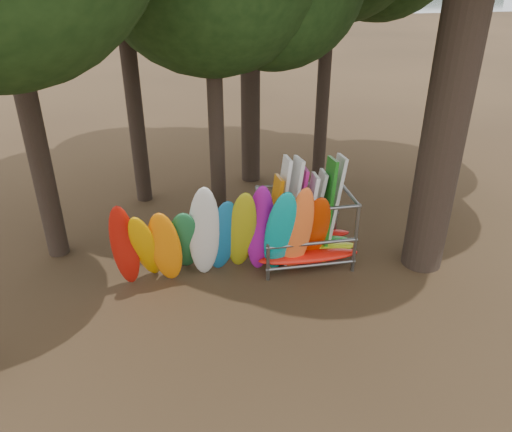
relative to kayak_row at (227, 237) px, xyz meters
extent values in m
plane|color=#47331E|center=(1.18, -0.71, -1.31)|extent=(120.00, 120.00, 0.00)
plane|color=gray|center=(1.18, 59.29, -1.31)|extent=(160.00, 160.00, 0.00)
cylinder|color=black|center=(-4.42, 2.27, 5.10)|extent=(0.54, 0.54, 12.82)
cylinder|color=black|center=(-2.13, 5.34, 3.56)|extent=(0.50, 0.50, 9.75)
cylinder|color=black|center=(4.16, 6.08, 3.68)|extent=(0.45, 0.45, 9.99)
cylinder|color=black|center=(0.08, 2.29, 3.06)|extent=(0.41, 0.41, 8.76)
ellipsoid|color=#B8140A|center=(-2.37, -0.14, 0.05)|extent=(0.65, 1.39, 2.82)
ellipsoid|color=#E99E01|center=(-1.91, -0.09, -0.05)|extent=(0.82, 2.00, 2.70)
ellipsoid|color=orange|center=(-1.46, -0.15, -0.07)|extent=(0.89, 1.46, 2.59)
ellipsoid|color=#1E6C3B|center=(-1.00, 0.18, -0.13)|extent=(0.80, 1.84, 2.53)
ellipsoid|color=silver|center=(-0.54, -0.09, 0.19)|extent=(0.76, 1.49, 3.10)
ellipsoid|color=#146398|center=(-0.08, 0.13, -0.07)|extent=(0.92, 1.47, 2.60)
ellipsoid|color=#A29F14|center=(0.37, 0.08, 0.06)|extent=(0.70, 1.64, 2.88)
ellipsoid|color=#94138C|center=(0.83, 0.09, 0.06)|extent=(0.73, 1.08, 2.82)
ellipsoid|color=#089797|center=(1.29, -0.10, 0.03)|extent=(0.81, 1.37, 2.81)
ellipsoid|color=orange|center=(1.75, -0.12, 0.05)|extent=(0.72, 1.13, 2.81)
ellipsoid|color=#B32D04|center=(2.20, 0.15, -0.14)|extent=(0.81, 1.34, 2.48)
ellipsoid|color=red|center=(2.13, 0.17, -0.89)|extent=(2.66, 0.55, 0.24)
ellipsoid|color=#BFCD1B|center=(2.13, 0.51, -0.89)|extent=(2.81, 0.55, 0.24)
ellipsoid|color=#1A7723|center=(2.13, 0.85, -0.89)|extent=(2.64, 0.55, 0.24)
ellipsoid|color=red|center=(2.13, 1.19, -0.89)|extent=(2.93, 0.55, 0.24)
cube|color=orange|center=(1.30, 0.75, -0.11)|extent=(0.45, 0.79, 2.43)
cube|color=white|center=(1.54, 0.99, 0.10)|extent=(0.50, 0.81, 2.84)
cube|color=silver|center=(1.78, 0.81, 0.12)|extent=(0.57, 0.84, 2.87)
cube|color=#AA1C75|center=(2.01, 0.98, -0.05)|extent=(0.45, 0.76, 2.54)
cube|color=white|center=(2.25, 0.78, -0.12)|extent=(0.45, 0.75, 2.41)
cube|color=silver|center=(2.49, 0.99, -0.12)|extent=(0.54, 0.74, 2.40)
cube|color=#196D18|center=(2.72, 0.76, 0.08)|extent=(0.35, 0.80, 2.82)
cube|color=silver|center=(2.96, 1.00, 0.07)|extent=(0.54, 0.80, 2.78)
camera|label=1|loc=(-1.17, -10.30, 6.02)|focal=35.00mm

